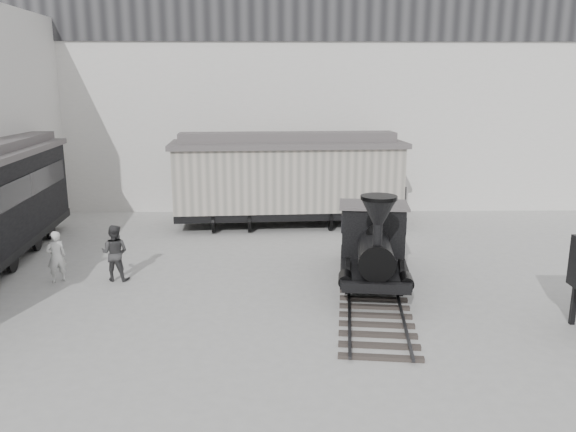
{
  "coord_description": "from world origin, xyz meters",
  "views": [
    {
      "loc": [
        -0.79,
        -13.06,
        6.0
      ],
      "look_at": [
        -0.51,
        4.17,
        2.0
      ],
      "focal_mm": 35.0,
      "sensor_mm": 36.0,
      "label": 1
    }
  ],
  "objects_px": {
    "locomotive": "(373,249)",
    "boxcar": "(288,177)",
    "visitor_a": "(56,257)",
    "visitor_b": "(115,253)"
  },
  "relations": [
    {
      "from": "visitor_a",
      "to": "locomotive",
      "type": "bearing_deg",
      "value": 138.94
    },
    {
      "from": "visitor_a",
      "to": "visitor_b",
      "type": "relative_size",
      "value": 0.92
    },
    {
      "from": "boxcar",
      "to": "visitor_a",
      "type": "bearing_deg",
      "value": -139.51
    },
    {
      "from": "locomotive",
      "to": "visitor_b",
      "type": "relative_size",
      "value": 5.03
    },
    {
      "from": "locomotive",
      "to": "visitor_a",
      "type": "relative_size",
      "value": 5.49
    },
    {
      "from": "boxcar",
      "to": "visitor_a",
      "type": "distance_m",
      "value": 10.38
    },
    {
      "from": "visitor_b",
      "to": "visitor_a",
      "type": "bearing_deg",
      "value": 11.78
    },
    {
      "from": "locomotive",
      "to": "visitor_b",
      "type": "distance_m",
      "value": 8.05
    },
    {
      "from": "locomotive",
      "to": "boxcar",
      "type": "relative_size",
      "value": 0.89
    },
    {
      "from": "visitor_a",
      "to": "boxcar",
      "type": "bearing_deg",
      "value": -173.76
    }
  ]
}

